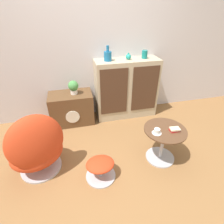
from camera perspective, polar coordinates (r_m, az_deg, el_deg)
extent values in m
plane|color=olive|center=(2.37, -0.23, -18.93)|extent=(12.00, 12.00, 0.00)
cube|color=silver|center=(3.05, -7.43, 21.45)|extent=(6.40, 0.06, 2.60)
cube|color=tan|center=(3.20, 4.65, 7.54)|extent=(1.10, 0.38, 1.06)
cube|color=#472D1E|center=(2.93, 0.70, 6.44)|extent=(0.46, 0.01, 0.80)
cube|color=#472D1E|center=(3.10, 10.70, 7.36)|extent=(0.46, 0.01, 0.80)
cube|color=brown|center=(3.15, -12.98, 1.22)|extent=(0.73, 0.43, 0.55)
cylinder|color=beige|center=(2.99, -12.70, -1.61)|extent=(0.23, 0.01, 0.23)
cylinder|color=#B7B7BC|center=(2.58, -21.98, -16.23)|extent=(0.51, 0.51, 0.02)
cylinder|color=#B7B7BC|center=(2.54, -22.26, -15.30)|extent=(0.06, 0.06, 0.10)
ellipsoid|color=red|center=(2.40, -23.23, -12.01)|extent=(0.81, 0.76, 0.30)
ellipsoid|color=red|center=(2.16, -23.63, -8.92)|extent=(0.75, 0.63, 0.68)
cylinder|color=#B7B7BC|center=(2.33, -3.69, -19.97)|extent=(0.37, 0.37, 0.02)
cylinder|color=#B7B7BC|center=(2.26, -3.77, -18.63)|extent=(0.04, 0.04, 0.15)
ellipsoid|color=red|center=(2.17, -3.88, -16.61)|extent=(0.34, 0.29, 0.09)
cylinder|color=#B7B7BC|center=(2.62, 15.33, -13.98)|extent=(0.39, 0.39, 0.02)
cylinder|color=#B7B7BC|center=(2.45, 16.12, -10.06)|extent=(0.04, 0.04, 0.46)
cylinder|color=brown|center=(2.31, 16.99, -5.63)|extent=(0.53, 0.53, 0.02)
cylinder|color=#196699|center=(2.91, -1.40, 17.76)|extent=(0.12, 0.12, 0.15)
cylinder|color=#196699|center=(2.89, -1.43, 20.03)|extent=(0.04, 0.04, 0.09)
ellipsoid|color=teal|center=(3.01, 5.38, 17.52)|extent=(0.09, 0.09, 0.09)
cylinder|color=teal|center=(3.00, 5.43, 18.43)|extent=(0.03, 0.03, 0.02)
cylinder|color=#147A75|center=(3.11, 10.60, 18.01)|extent=(0.09, 0.09, 0.13)
cylinder|color=silver|center=(3.01, -12.31, 6.50)|extent=(0.12, 0.12, 0.07)
sphere|color=#478E47|center=(2.97, -12.54, 8.39)|extent=(0.17, 0.17, 0.17)
cylinder|color=white|center=(2.21, 14.38, -6.65)|extent=(0.12, 0.12, 0.01)
cylinder|color=white|center=(2.19, 14.48, -6.06)|extent=(0.07, 0.07, 0.06)
cube|color=red|center=(2.31, 19.72, -5.58)|extent=(0.12, 0.08, 0.02)
cube|color=beige|center=(2.30, 19.84, -5.21)|extent=(0.13, 0.09, 0.02)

